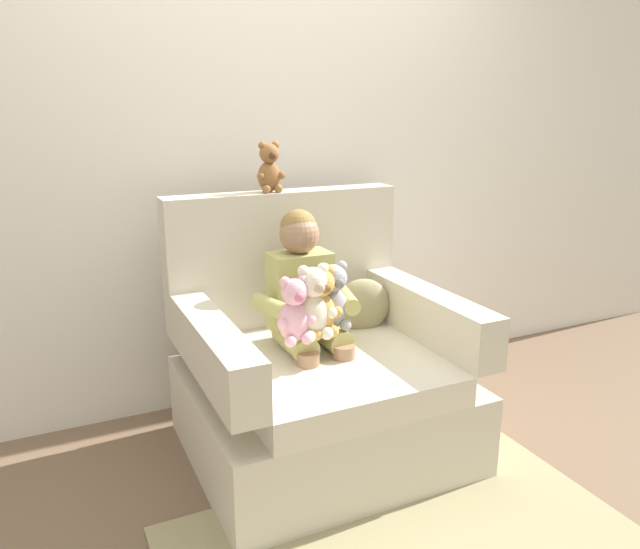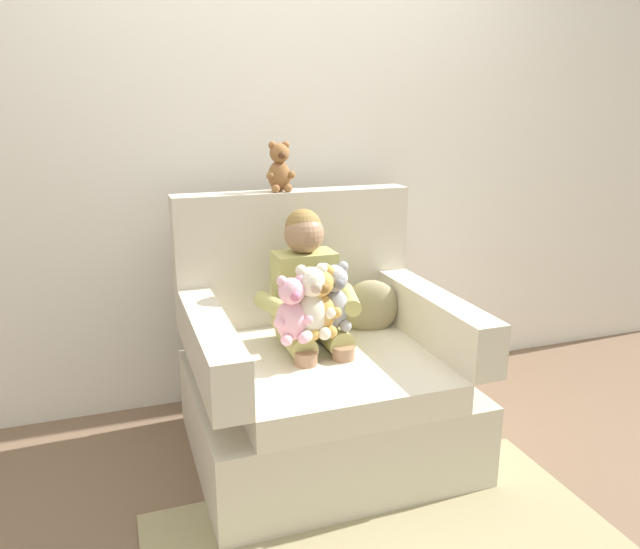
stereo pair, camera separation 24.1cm
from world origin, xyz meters
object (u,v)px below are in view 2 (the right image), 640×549
(plush_brown_on_backrest, at_px, (280,168))
(throw_pillow, at_px, (370,307))
(plush_grey, at_px, (334,299))
(seated_child, at_px, (309,298))
(plush_honey, at_px, (319,303))
(armchair, at_px, (320,375))
(plush_pink, at_px, (292,311))
(plush_cream, at_px, (312,304))

(plush_brown_on_backrest, relative_size, throw_pillow, 0.87)
(plush_grey, bearing_deg, plush_brown_on_backrest, 86.06)
(seated_child, height_order, plush_honey, seated_child)
(seated_child, distance_m, plush_honey, 0.18)
(armchair, bearing_deg, plush_honey, -110.91)
(plush_grey, distance_m, throw_pillow, 0.38)
(plush_pink, xyz_separation_m, plush_brown_on_backrest, (0.11, 0.53, 0.49))
(armchair, relative_size, plush_brown_on_backrest, 4.90)
(seated_child, height_order, plush_grey, seated_child)
(plush_honey, height_order, plush_brown_on_backrest, plush_brown_on_backrest)
(armchair, bearing_deg, plush_brown_on_backrest, 99.86)
(plush_cream, xyz_separation_m, plush_grey, (0.11, 0.05, -0.01))
(seated_child, xyz_separation_m, plush_pink, (-0.14, -0.20, 0.02))
(seated_child, xyz_separation_m, plush_honey, (-0.02, -0.17, 0.03))
(armchair, distance_m, plush_cream, 0.42)
(plush_pink, xyz_separation_m, throw_pillow, (0.47, 0.30, -0.13))
(plush_honey, bearing_deg, armchair, 66.92)
(plush_brown_on_backrest, height_order, throw_pillow, plush_brown_on_backrest)
(plush_cream, xyz_separation_m, throw_pillow, (0.38, 0.28, -0.15))
(plush_cream, distance_m, plush_brown_on_backrest, 0.70)
(plush_pink, distance_m, plush_grey, 0.21)
(plush_cream, distance_m, throw_pillow, 0.50)
(seated_child, distance_m, plush_cream, 0.19)
(seated_child, xyz_separation_m, plush_grey, (0.06, -0.13, 0.03))
(plush_cream, height_order, plush_brown_on_backrest, plush_brown_on_backrest)
(seated_child, bearing_deg, plush_pink, -124.14)
(plush_pink, bearing_deg, seated_child, 47.74)
(armchair, xyz_separation_m, plush_pink, (-0.17, -0.16, 0.37))
(plush_honey, xyz_separation_m, throw_pillow, (0.35, 0.27, -0.14))
(plush_cream, bearing_deg, plush_pink, 176.32)
(plush_pink, bearing_deg, plush_brown_on_backrest, 70.87)
(plush_honey, relative_size, plush_cream, 0.96)
(plush_pink, bearing_deg, plush_cream, 2.31)
(plush_honey, height_order, plush_pink, plush_honey)
(seated_child, relative_size, plush_grey, 2.89)
(plush_cream, relative_size, throw_pillow, 1.16)
(seated_child, bearing_deg, plush_cream, -104.76)
(armchair, distance_m, seated_child, 0.35)
(plush_grey, height_order, plush_brown_on_backrest, plush_brown_on_backrest)
(armchair, height_order, plush_brown_on_backrest, plush_brown_on_backrest)
(plush_cream, bearing_deg, plush_grey, 11.45)
(plush_honey, height_order, plush_cream, plush_cream)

